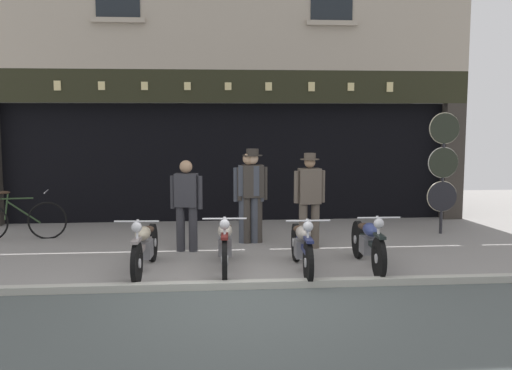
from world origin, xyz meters
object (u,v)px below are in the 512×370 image
object	(u,v)px
shopkeeper_center	(249,193)
leaning_bicycle	(17,220)
motorcycle_center	(302,245)
tyre_sign_pole	(443,164)
salesman_right	(309,196)
salesman_left	(186,201)
assistant_far_right	(252,191)
motorcycle_left	(145,245)
motorcycle_center_left	(225,243)
motorcycle_center_right	(368,242)
advert_board_near	(134,137)

from	to	relation	value
shopkeeper_center	leaning_bicycle	xyz separation A→B (m)	(-4.33, 0.64, -0.54)
motorcycle_center	tyre_sign_pole	xyz separation A→B (m)	(3.23, 2.62, 0.98)
salesman_right	tyre_sign_pole	xyz separation A→B (m)	(2.84, 1.06, 0.46)
salesman_left	assistant_far_right	size ratio (longest dim) A/B	0.91
shopkeeper_center	tyre_sign_pole	bearing A→B (deg)	-168.86
motorcycle_left	motorcycle_center_left	distance (m)	1.20
motorcycle_left	motorcycle_center_left	xyz separation A→B (m)	(1.20, 0.01, 0.01)
motorcycle_center_right	assistant_far_right	distance (m)	2.62
motorcycle_center_right	salesman_left	bearing A→B (deg)	-24.99
motorcycle_center_left	leaning_bicycle	xyz separation A→B (m)	(-3.82, 2.57, -0.04)
salesman_right	shopkeeper_center	bearing A→B (deg)	-34.15
motorcycle_left	assistant_far_right	xyz separation A→B (m)	(1.77, 1.93, 0.56)
motorcycle_center_left	motorcycle_center_right	xyz separation A→B (m)	(2.19, -0.06, -0.01)
motorcycle_center_left	shopkeeper_center	world-z (taller)	shopkeeper_center
motorcycle_left	leaning_bicycle	xyz separation A→B (m)	(-2.63, 2.58, -0.03)
motorcycle_center_right	advert_board_near	xyz separation A→B (m)	(-4.03, 4.43, 1.44)
shopkeeper_center	leaning_bicycle	size ratio (longest dim) A/B	0.94
shopkeeper_center	advert_board_near	size ratio (longest dim) A/B	1.49
motorcycle_left	salesman_right	world-z (taller)	salesman_right
assistant_far_right	tyre_sign_pole	world-z (taller)	tyre_sign_pole
motorcycle_center_right	shopkeeper_center	bearing A→B (deg)	-48.10
salesman_right	advert_board_near	world-z (taller)	advert_board_near
salesman_right	motorcycle_left	bearing A→B (deg)	20.93
motorcycle_center_right	advert_board_near	bearing A→B (deg)	-46.19
salesman_right	assistant_far_right	bearing A→B (deg)	-35.54
shopkeeper_center	advert_board_near	bearing A→B (deg)	-42.68
motorcycle_center	salesman_left	size ratio (longest dim) A/B	1.22
motorcycle_left	tyre_sign_pole	size ratio (longest dim) A/B	0.82
salesman_right	leaning_bicycle	xyz separation A→B (m)	(-5.35, 1.19, -0.55)
motorcycle_center	motorcycle_left	bearing A→B (deg)	-2.86
tyre_sign_pole	advert_board_near	distance (m)	6.52
salesman_right	assistant_far_right	xyz separation A→B (m)	(-0.96, 0.54, 0.04)
motorcycle_center_left	motorcycle_center	xyz separation A→B (m)	(1.14, -0.18, -0.01)
motorcycle_center_left	shopkeeper_center	bearing A→B (deg)	-102.21
motorcycle_center_left	advert_board_near	xyz separation A→B (m)	(-1.84, 4.37, 1.43)
motorcycle_center_right	shopkeeper_center	xyz separation A→B (m)	(-1.69, 1.98, 0.51)
motorcycle_left	salesman_right	bearing A→B (deg)	-148.84
assistant_far_right	leaning_bicycle	bearing A→B (deg)	-16.41
motorcycle_center_left	advert_board_near	world-z (taller)	advert_board_near
advert_board_near	leaning_bicycle	bearing A→B (deg)	-137.85
motorcycle_left	shopkeeper_center	bearing A→B (deg)	-127.11
advert_board_near	motorcycle_center	bearing A→B (deg)	-56.77
motorcycle_left	motorcycle_center_right	world-z (taller)	motorcycle_center_right
motorcycle_center	shopkeeper_center	xyz separation A→B (m)	(-0.64, 2.10, 0.51)
salesman_right	leaning_bicycle	bearing A→B (deg)	-18.55
motorcycle_center_left	assistant_far_right	xyz separation A→B (m)	(0.57, 1.92, 0.55)
motorcycle_center	salesman_right	world-z (taller)	salesman_right
salesman_right	motorcycle_center	bearing A→B (deg)	70.13
shopkeeper_center	leaning_bicycle	bearing A→B (deg)	-4.91
shopkeeper_center	assistant_far_right	world-z (taller)	assistant_far_right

